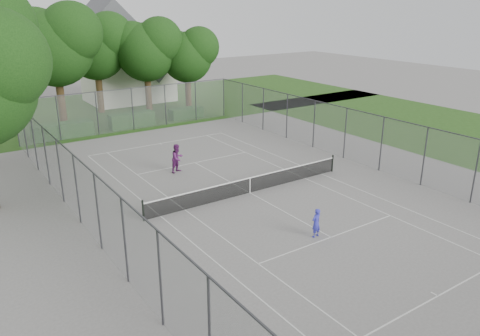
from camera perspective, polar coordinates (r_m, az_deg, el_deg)
ground at (r=26.37m, az=1.22°, el=-3.06°), size 120.00×120.00×0.00m
grass_far at (r=49.02m, az=-16.75°, el=6.73°), size 60.00×20.00×0.00m
grass_right at (r=42.44m, az=26.31°, el=3.64°), size 16.00×40.00×0.00m
court_markings at (r=26.36m, az=1.22°, el=-3.05°), size 11.03×23.83×0.01m
tennis_net at (r=26.17m, az=1.23°, el=-2.03°), size 12.87×0.10×1.10m
perimeter_fence at (r=25.73m, az=1.25°, el=0.67°), size 18.08×34.08×3.52m
tree_far_left at (r=42.42m, az=-21.61°, el=14.10°), size 7.20×6.57×10.34m
tree_far_midleft at (r=47.17m, az=-17.15°, el=14.24°), size 6.58×6.01×9.47m
tree_far_midright at (r=46.11m, az=-11.32°, el=14.21°), size 6.27×5.72×9.01m
tree_far_right at (r=46.97m, az=-6.39°, el=13.75°), size 5.61×5.12×8.07m
hedge_left at (r=39.82m, az=-20.77°, el=4.33°), size 4.57×1.37×1.14m
hedge_mid at (r=41.57m, az=-13.07°, el=5.75°), size 3.88×1.11×1.22m
hedge_right at (r=44.07m, az=-6.60°, el=6.70°), size 3.14×1.15×0.94m
house at (r=52.71m, az=-13.61°, el=12.55°), size 8.50×6.59×10.58m
girl_player at (r=21.59m, az=9.26°, el=-6.62°), size 0.55×0.40×1.39m
woman_player at (r=29.59m, az=-7.64°, el=1.19°), size 1.07×0.96×1.82m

